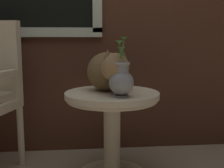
{
  "coord_description": "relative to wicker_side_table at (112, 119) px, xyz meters",
  "views": [
    {
      "loc": [
        0.04,
        -1.59,
        0.87
      ],
      "look_at": [
        0.21,
        0.15,
        0.61
      ],
      "focal_mm": 46.63,
      "sensor_mm": 36.0,
      "label": 1
    }
  ],
  "objects": [
    {
      "name": "pewter_vase_with_ivy",
      "position": [
        0.04,
        -0.16,
        0.27
      ],
      "size": [
        0.14,
        0.15,
        0.33
      ],
      "color": "gray",
      "rests_on": "wicker_side_table"
    },
    {
      "name": "wicker_side_table",
      "position": [
        0.0,
        0.0,
        0.0
      ],
      "size": [
        0.58,
        0.58,
        0.56
      ],
      "color": "beige",
      "rests_on": "ground_plane"
    },
    {
      "name": "cat",
      "position": [
        -0.02,
        0.03,
        0.3
      ],
      "size": [
        0.29,
        0.56,
        0.26
      ],
      "color": "brown",
      "rests_on": "wicker_side_table"
    }
  ]
}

